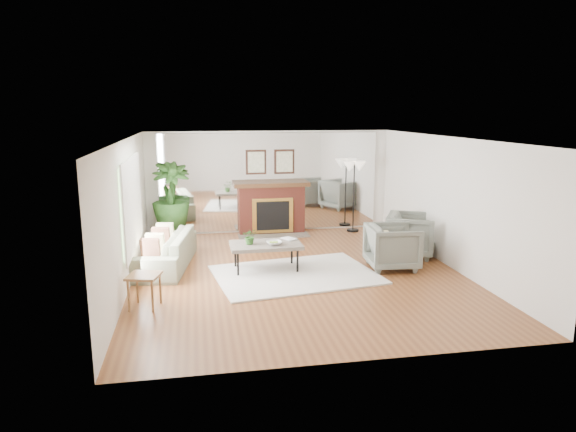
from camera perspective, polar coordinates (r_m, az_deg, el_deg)
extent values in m
plane|color=brown|center=(9.66, 1.06, -6.37)|extent=(7.00, 7.00, 0.00)
cube|color=silver|center=(9.24, -17.40, 0.27)|extent=(0.02, 7.00, 2.50)
cube|color=silver|center=(10.35, 17.55, 1.44)|extent=(0.02, 7.00, 2.50)
cube|color=silver|center=(12.74, -2.01, 3.81)|extent=(6.00, 0.02, 2.50)
cube|color=silver|center=(12.72, -1.99, 3.80)|extent=(5.40, 0.04, 2.40)
cube|color=#B2E09E|center=(9.61, -16.98, 1.33)|extent=(0.04, 2.40, 1.50)
cube|color=maroon|center=(12.64, -1.85, 0.77)|extent=(1.60, 0.40, 1.20)
cube|color=gold|center=(12.46, -1.70, 0.05)|extent=(1.00, 0.04, 0.85)
cube|color=black|center=(12.44, -1.69, 0.03)|extent=(0.80, 0.04, 0.70)
cube|color=#695F53|center=(12.43, -1.59, -2.18)|extent=(1.70, 0.55, 0.03)
cube|color=#4A2F17|center=(12.52, -1.85, 3.54)|extent=(1.85, 0.46, 0.10)
cube|color=black|center=(12.58, -3.57, 5.99)|extent=(0.50, 0.04, 0.60)
cube|color=black|center=(12.68, -0.41, 6.06)|extent=(0.50, 0.04, 0.60)
cube|color=silver|center=(9.53, 0.82, -6.53)|extent=(3.16, 2.47, 0.03)
cube|color=#695F53|center=(9.68, -2.48, -3.26)|extent=(1.34, 0.79, 0.07)
cylinder|color=black|center=(9.43, -5.58, -5.40)|extent=(0.04, 0.04, 0.47)
cylinder|color=black|center=(9.58, 1.07, -5.06)|extent=(0.04, 0.04, 0.47)
cylinder|color=black|center=(9.96, -5.87, -4.47)|extent=(0.04, 0.04, 0.47)
cylinder|color=black|center=(10.10, 0.43, -4.17)|extent=(0.04, 0.04, 0.47)
imported|color=gray|center=(10.25, -13.51, -3.72)|extent=(1.22, 2.37, 0.66)
imported|color=slate|center=(11.01, 13.52, -2.02)|extent=(1.31, 1.30, 0.89)
imported|color=slate|center=(10.05, 11.54, -3.36)|extent=(1.01, 0.98, 0.85)
cube|color=olive|center=(8.19, -15.74, -6.41)|extent=(0.57, 0.57, 0.04)
cylinder|color=olive|center=(8.18, -17.32, -8.46)|extent=(0.04, 0.04, 0.50)
cylinder|color=olive|center=(8.05, -14.84, -8.64)|extent=(0.04, 0.04, 0.50)
cylinder|color=olive|center=(8.50, -16.40, -7.63)|extent=(0.04, 0.04, 0.50)
cylinder|color=olive|center=(8.38, -14.00, -7.78)|extent=(0.04, 0.04, 0.50)
cylinder|color=black|center=(12.43, -12.72, -1.65)|extent=(0.52, 0.52, 0.37)
imported|color=#2F5B21|center=(12.27, -12.89, 2.20)|extent=(1.05, 1.05, 1.54)
cylinder|color=black|center=(13.04, 7.21, -1.58)|extent=(0.30, 0.30, 0.04)
cylinder|color=black|center=(12.88, 7.30, 2.00)|extent=(0.03, 0.03, 1.69)
cone|color=white|center=(12.73, 6.84, 5.51)|extent=(0.32, 0.32, 0.23)
cone|color=white|center=(12.81, 7.94, 5.52)|extent=(0.32, 0.32, 0.23)
imported|color=#2F5B21|center=(9.61, -4.23, -2.25)|extent=(0.30, 0.27, 0.30)
imported|color=olive|center=(9.56, -1.58, -3.02)|extent=(0.31, 0.31, 0.07)
imported|color=olive|center=(9.89, -0.39, -2.65)|extent=(0.32, 0.34, 0.02)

